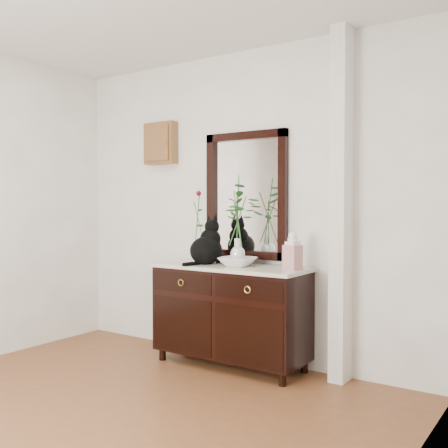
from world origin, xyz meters
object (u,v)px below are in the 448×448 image
Objects in this scene: ginger_jar at (293,250)px; sideboard at (231,310)px; lotus_bowl at (238,262)px; cat at (206,241)px.

sideboard is at bearing -179.11° from ginger_jar.
sideboard is 4.29× the size of ginger_jar.
ginger_jar is (0.49, 0.02, 0.12)m from lotus_bowl.
lotus_bowl is at bearing -177.46° from ginger_jar.
cat reaches higher than sideboard.
ginger_jar reaches higher than lotus_bowl.
sideboard is 0.62m from cat.
cat is 0.80m from ginger_jar.
cat reaches higher than ginger_jar.
cat is 1.27× the size of ginger_jar.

